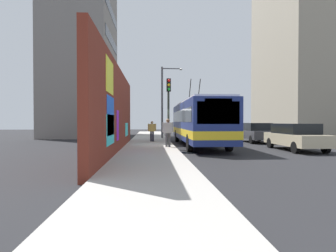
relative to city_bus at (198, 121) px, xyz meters
name	(u,v)px	position (x,y,z in m)	size (l,w,h in m)	color
ground_plane	(173,147)	(-0.67, 1.80, -1.72)	(80.00, 80.00, 0.00)	#232326
sidewalk_slab	(150,146)	(-0.67, 3.40, -1.64)	(48.00, 3.20, 0.15)	#ADA8A0
graffiti_wall	(117,110)	(-4.03, 5.15, 0.59)	(15.33, 0.32, 4.62)	maroon
building_far_left	(83,57)	(12.71, 11.00, 7.22)	(10.60, 6.55, 17.87)	gray
building_far_right	(298,49)	(14.68, -15.20, 9.08)	(13.16, 7.09, 21.60)	#9E937F
city_bus	(198,121)	(0.00, 0.00, 0.00)	(11.64, 2.54, 4.86)	navy
parked_car_champagne	(295,136)	(-3.42, -5.20, -0.88)	(4.68, 1.89, 1.58)	#C6B793
parked_car_dark_gray	(256,132)	(2.74, -5.20, -0.88)	(4.31, 1.93, 1.58)	#38383D
pedestrian_at_curb	(168,130)	(-2.35, 2.27, -0.55)	(0.23, 0.69, 1.72)	#595960
pedestrian_midblock	(152,130)	(2.27, 3.21, -0.66)	(0.22, 0.64, 1.57)	#1E1E2D
traffic_light	(169,100)	(-1.10, 2.15, 1.36)	(0.49, 0.28, 4.37)	#2D382D
street_lamp	(165,97)	(6.52, 2.02, 2.26)	(0.44, 1.99, 6.62)	#4C4C51
curbside_puddle	(190,153)	(-4.25, 1.20, -1.72)	(1.19, 1.19, 0.00)	black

